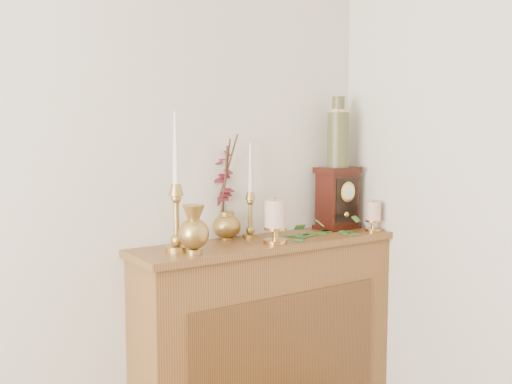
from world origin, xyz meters
TOP-DOWN VIEW (x-y plane):
  - console_shelf at (1.40, 2.10)m, footprint 1.24×0.34m
  - candlestick_left at (0.95, 2.09)m, footprint 0.09×0.09m
  - candlestick_center at (1.36, 2.17)m, footprint 0.07×0.07m
  - bud_vase at (0.98, 2.00)m, footprint 0.12×0.12m
  - ginger_jar at (1.26, 2.24)m, footprint 0.19×0.20m
  - pillar_candle_left at (1.37, 2.00)m, footprint 0.10×0.10m
  - pillar_candle_right at (1.94, 2.00)m, footprint 0.08×0.08m
  - ivy_garland at (1.71, 2.02)m, footprint 0.48×0.18m
  - mantel_clock at (1.85, 2.15)m, footprint 0.21×0.16m
  - ceramic_vase at (1.85, 2.15)m, footprint 0.10×0.10m

SIDE VIEW (x-z plane):
  - console_shelf at x=1.40m, z-range -0.03..0.90m
  - ivy_garland at x=1.71m, z-range 0.90..0.98m
  - pillar_candle_right at x=1.94m, z-range 0.93..1.08m
  - bud_vase at x=0.98m, z-range 0.93..1.12m
  - pillar_candle_left at x=1.37m, z-range 0.93..1.13m
  - candlestick_center at x=1.36m, z-range 0.86..1.28m
  - mantel_clock at x=1.85m, z-range 0.93..1.23m
  - candlestick_left at x=0.95m, z-range 0.84..1.38m
  - ginger_jar at x=1.26m, z-range 0.91..1.37m
  - ceramic_vase at x=1.85m, z-range 1.21..1.55m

